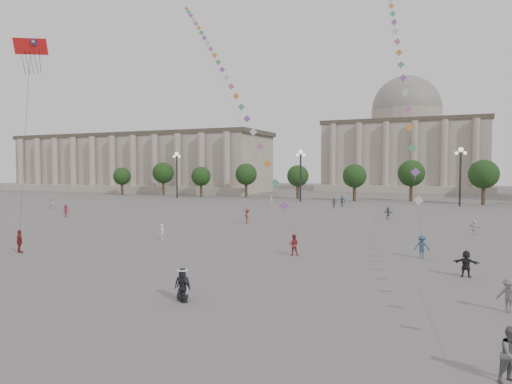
% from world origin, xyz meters
% --- Properties ---
extents(ground, '(360.00, 360.00, 0.00)m').
position_xyz_m(ground, '(0.00, 0.00, 0.00)').
color(ground, '#5E5B58').
rests_on(ground, ground).
extents(hall_west, '(84.00, 26.22, 17.20)m').
position_xyz_m(hall_west, '(-75.00, 93.89, 8.43)').
color(hall_west, '#9D9584').
rests_on(hall_west, ground).
extents(hall_central, '(48.30, 34.30, 35.50)m').
position_xyz_m(hall_central, '(0.00, 129.22, 14.23)').
color(hall_central, '#9D9584').
rests_on(hall_central, ground).
extents(tree_row, '(137.12, 5.12, 8.00)m').
position_xyz_m(tree_row, '(0.00, 78.00, 5.39)').
color(tree_row, '#392B1C').
rests_on(tree_row, ground).
extents(lamp_post_far_west, '(2.00, 0.90, 10.65)m').
position_xyz_m(lamp_post_far_west, '(-45.00, 70.00, 7.35)').
color(lamp_post_far_west, '#262628').
rests_on(lamp_post_far_west, ground).
extents(lamp_post_mid_west, '(2.00, 0.90, 10.65)m').
position_xyz_m(lamp_post_mid_west, '(-15.00, 70.00, 7.35)').
color(lamp_post_mid_west, '#262628').
rests_on(lamp_post_mid_west, ground).
extents(lamp_post_mid_east, '(2.00, 0.90, 10.65)m').
position_xyz_m(lamp_post_mid_east, '(15.00, 70.00, 7.35)').
color(lamp_post_mid_east, '#262628').
rests_on(lamp_post_mid_east, ground).
extents(person_crowd_0, '(1.22, 0.99, 1.95)m').
position_xyz_m(person_crowd_0, '(-4.35, 61.02, 0.97)').
color(person_crowd_0, '#385C7F').
rests_on(person_crowd_0, ground).
extents(person_crowd_1, '(1.09, 1.10, 1.79)m').
position_xyz_m(person_crowd_1, '(-49.28, 37.93, 0.90)').
color(person_crowd_1, beige).
rests_on(person_crowd_1, ground).
extents(person_crowd_2, '(1.03, 1.28, 1.73)m').
position_xyz_m(person_crowd_2, '(-36.11, 28.28, 0.87)').
color(person_crowd_2, maroon).
rests_on(person_crowd_2, ground).
extents(person_crowd_3, '(1.61, 0.62, 1.70)m').
position_xyz_m(person_crowd_3, '(14.68, 11.86, 0.85)').
color(person_crowd_3, '#232227').
rests_on(person_crowd_3, ground).
extents(person_crowd_4, '(1.24, 1.51, 1.62)m').
position_xyz_m(person_crowd_4, '(-4.29, 63.54, 0.81)').
color(person_crowd_4, silver).
rests_on(person_crowd_4, ground).
extents(person_crowd_6, '(1.23, 1.03, 1.65)m').
position_xyz_m(person_crowd_6, '(16.35, 4.83, 0.82)').
color(person_crowd_6, slate).
rests_on(person_crowd_6, ground).
extents(person_crowd_7, '(1.45, 1.00, 1.50)m').
position_xyz_m(person_crowd_7, '(15.99, 32.72, 0.75)').
color(person_crowd_7, white).
rests_on(person_crowd_7, ground).
extents(person_crowd_10, '(0.71, 0.76, 1.74)m').
position_xyz_m(person_crowd_10, '(-17.11, 59.01, 0.87)').
color(person_crowd_10, silver).
rests_on(person_crowd_10, ground).
extents(person_crowd_12, '(1.55, 1.15, 1.62)m').
position_xyz_m(person_crowd_12, '(5.82, 43.99, 0.81)').
color(person_crowd_12, slate).
rests_on(person_crowd_12, ground).
extents(person_crowd_13, '(0.57, 0.66, 1.54)m').
position_xyz_m(person_crowd_13, '(-11.88, 16.86, 0.77)').
color(person_crowd_13, silver).
rests_on(person_crowd_13, ground).
extents(person_crowd_16, '(1.10, 0.69, 1.74)m').
position_xyz_m(person_crowd_16, '(-5.03, 57.82, 0.87)').
color(person_crowd_16, slate).
rests_on(person_crowd_16, ground).
extents(person_crowd_17, '(1.29, 1.37, 1.86)m').
position_xyz_m(person_crowd_17, '(-9.65, 31.76, 0.93)').
color(person_crowd_17, maroon).
rests_on(person_crowd_17, ground).
extents(tourist_0, '(1.19, 0.83, 1.88)m').
position_xyz_m(tourist_0, '(-18.50, 6.47, 0.94)').
color(tourist_0, maroon).
rests_on(tourist_0, ground).
extents(tourist_1, '(0.97, 0.56, 1.55)m').
position_xyz_m(tourist_1, '(1.25, -0.02, 0.78)').
color(tourist_1, '#222328').
rests_on(tourist_1, ground).
extents(kite_flyer_0, '(0.96, 0.83, 1.67)m').
position_xyz_m(kite_flyer_0, '(2.30, 14.42, 0.84)').
color(kite_flyer_0, maroon).
rests_on(kite_flyer_0, ground).
extents(kite_flyer_1, '(1.21, 0.79, 1.77)m').
position_xyz_m(kite_flyer_1, '(11.72, 17.13, 0.89)').
color(kite_flyer_1, navy).
rests_on(kite_flyer_1, ground).
extents(kite_flyer_2, '(1.13, 1.11, 1.83)m').
position_xyz_m(kite_flyer_2, '(15.66, -3.27, 0.91)').
color(kite_flyer_2, slate).
rests_on(kite_flyer_2, ground).
extents(hat_person, '(0.98, 0.88, 1.69)m').
position_xyz_m(hat_person, '(0.91, 0.42, 0.89)').
color(hat_person, black).
rests_on(hat_person, ground).
extents(dragon_kite, '(3.74, 2.30, 15.00)m').
position_xyz_m(dragon_kite, '(-13.25, 3.51, 14.53)').
color(dragon_kite, red).
rests_on(dragon_kite, ground).
extents(kite_train_west, '(30.73, 33.43, 57.17)m').
position_xyz_m(kite_train_west, '(-14.00, 32.46, 19.85)').
color(kite_train_west, '#3F3F3F').
rests_on(kite_train_west, ground).
extents(kite_train_mid, '(11.01, 46.02, 66.26)m').
position_xyz_m(kite_train_mid, '(6.20, 41.77, 26.39)').
color(kite_train_mid, '#3F3F3F').
rests_on(kite_train_mid, ground).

